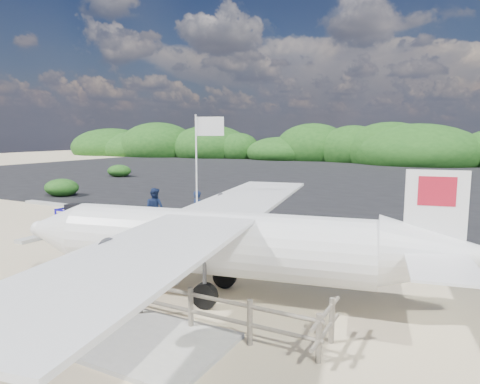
{
  "coord_description": "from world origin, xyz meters",
  "views": [
    {
      "loc": [
        11.32,
        -12.64,
        4.46
      ],
      "look_at": [
        2.41,
        4.15,
        1.83
      ],
      "focal_mm": 32.0,
      "sensor_mm": 36.0,
      "label": 1
    }
  ],
  "objects": [
    {
      "name": "vegetation_band",
      "position": [
        0.0,
        55.0,
        0.0
      ],
      "size": [
        124.0,
        8.0,
        4.4
      ],
      "primitive_type": null,
      "color": "#B2B2B2",
      "rests_on": "ground"
    },
    {
      "name": "fence",
      "position": [
        6.0,
        -5.0,
        0.0
      ],
      "size": [
        6.4,
        2.0,
        1.1
      ],
      "primitive_type": null,
      "color": "#B2B2B2",
      "rests_on": "ground"
    },
    {
      "name": "crew_a",
      "position": [
        0.75,
        3.22,
        0.95
      ],
      "size": [
        0.82,
        0.7,
        1.9
      ],
      "primitive_type": "imported",
      "rotation": [
        0.0,
        0.0,
        2.71
      ],
      "color": "#111D42",
      "rests_on": "ground"
    },
    {
      "name": "lagoon",
      "position": [
        -9.0,
        1.5,
        0.0
      ],
      "size": [
        9.0,
        7.0,
        0.4
      ],
      "primitive_type": null,
      "color": "#B2B2B2",
      "rests_on": "ground"
    },
    {
      "name": "signboard",
      "position": [
        2.94,
        -2.7,
        0.0
      ],
      "size": [
        1.66,
        0.23,
        1.36
      ],
      "primitive_type": null,
      "rotation": [
        0.0,
        0.0,
        -0.04
      ],
      "color": "#4D2616",
      "rests_on": "ground"
    },
    {
      "name": "crew_b",
      "position": [
        -1.39,
        2.81,
        0.97
      ],
      "size": [
        0.97,
        0.77,
        1.94
      ],
      "primitive_type": "imported",
      "rotation": [
        0.0,
        0.0,
        3.1
      ],
      "color": "#111D42",
      "rests_on": "ground"
    },
    {
      "name": "asphalt_apron",
      "position": [
        0.0,
        30.0,
        0.0
      ],
      "size": [
        90.0,
        50.0,
        0.04
      ],
      "primitive_type": null,
      "color": "#B2B2B2",
      "rests_on": "ground"
    },
    {
      "name": "flagpole",
      "position": [
        2.53,
        0.48,
        0.0
      ],
      "size": [
        1.11,
        0.81,
        5.13
      ],
      "primitive_type": null,
      "rotation": [
        0.0,
        0.0,
        0.42
      ],
      "color": "white",
      "rests_on": "ground"
    },
    {
      "name": "ground",
      "position": [
        0.0,
        0.0,
        0.0
      ],
      "size": [
        160.0,
        160.0,
        0.0
      ],
      "primitive_type": "plane",
      "color": "beige"
    },
    {
      "name": "walkway_pad",
      "position": [
        5.5,
        -6.0,
        0.0
      ],
      "size": [
        3.5,
        2.5,
        0.1
      ],
      "primitive_type": null,
      "color": "#B2B2B2",
      "rests_on": "ground"
    },
    {
      "name": "baggage_cart",
      "position": [
        -3.93,
        0.86,
        0.0
      ],
      "size": [
        2.5,
        1.45,
        1.24
      ],
      "primitive_type": null,
      "rotation": [
        0.0,
        0.0,
        0.01
      ],
      "color": "#150DC4",
      "rests_on": "ground"
    }
  ]
}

